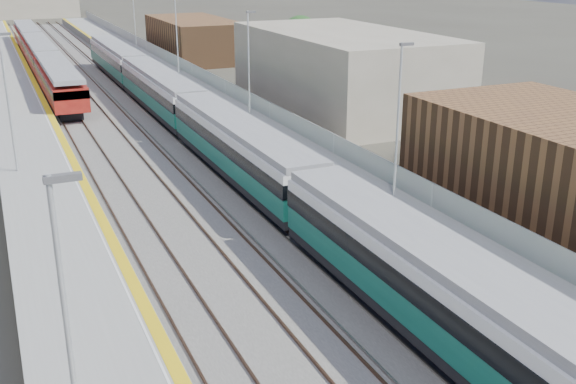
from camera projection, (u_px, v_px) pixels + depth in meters
ground at (140, 113)px, 55.27m from camera, size 320.00×320.00×0.00m
ballast_bed at (107, 109)px, 56.56m from camera, size 10.50×155.00×0.06m
tracks at (110, 104)px, 58.20m from camera, size 8.96×160.00×0.17m
platform_right at (193, 96)px, 59.27m from camera, size 4.70×155.00×8.52m
platform_left at (20, 111)px, 53.78m from camera, size 4.30×155.00×8.52m
green_train at (194, 114)px, 45.79m from camera, size 2.67×74.36×2.94m
red_train at (40, 54)px, 73.53m from camera, size 2.65×53.91×3.35m
tree_d at (300, 35)px, 76.67m from camera, size 4.29×4.29×5.82m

